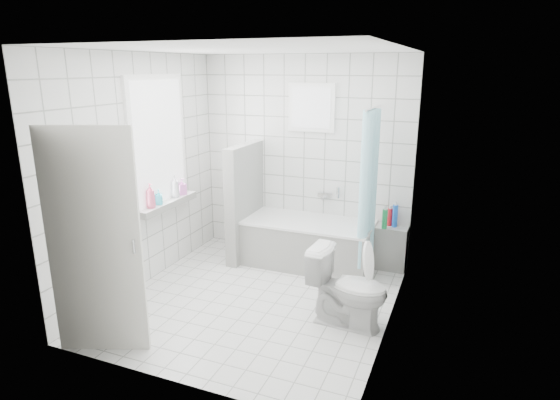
% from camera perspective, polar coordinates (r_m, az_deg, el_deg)
% --- Properties ---
extents(ground, '(3.00, 3.00, 0.00)m').
position_cam_1_polar(ground, '(5.21, -2.84, -12.04)').
color(ground, white).
rests_on(ground, ground).
extents(ceiling, '(3.00, 3.00, 0.00)m').
position_cam_1_polar(ceiling, '(4.60, -3.30, 17.91)').
color(ceiling, white).
rests_on(ceiling, ground).
extents(wall_back, '(2.80, 0.02, 2.60)m').
position_cam_1_polar(wall_back, '(6.10, 2.94, 5.13)').
color(wall_back, white).
rests_on(wall_back, ground).
extents(wall_front, '(2.80, 0.02, 2.60)m').
position_cam_1_polar(wall_front, '(3.49, -13.51, -3.53)').
color(wall_front, white).
rests_on(wall_front, ground).
extents(wall_left, '(0.02, 3.00, 2.60)m').
position_cam_1_polar(wall_left, '(5.47, -16.49, 3.24)').
color(wall_left, white).
rests_on(wall_left, ground).
extents(wall_right, '(0.02, 3.00, 2.60)m').
position_cam_1_polar(wall_right, '(4.35, 13.91, 0.28)').
color(wall_right, white).
rests_on(wall_right, ground).
extents(window_left, '(0.01, 0.90, 1.40)m').
position_cam_1_polar(window_left, '(5.62, -14.48, 6.83)').
color(window_left, white).
rests_on(window_left, wall_left).
extents(window_back, '(0.50, 0.01, 0.50)m').
position_cam_1_polar(window_back, '(5.94, 3.81, 11.16)').
color(window_back, white).
rests_on(window_back, wall_back).
extents(window_sill, '(0.18, 1.02, 0.08)m').
position_cam_1_polar(window_sill, '(5.75, -13.61, -0.47)').
color(window_sill, white).
rests_on(window_sill, wall_left).
extents(door, '(0.76, 0.33, 2.00)m').
position_cam_1_polar(door, '(4.25, -21.69, -5.02)').
color(door, silver).
rests_on(door, ground).
extents(bathtub, '(1.60, 0.77, 0.58)m').
position_cam_1_polar(bathtub, '(5.97, 3.49, -5.21)').
color(bathtub, white).
rests_on(bathtub, ground).
extents(partition_wall, '(0.15, 0.85, 1.50)m').
position_cam_1_polar(partition_wall, '(6.09, -4.32, -0.22)').
color(partition_wall, white).
rests_on(partition_wall, ground).
extents(tiled_ledge, '(0.40, 0.24, 0.55)m').
position_cam_1_polar(tiled_ledge, '(6.00, 13.27, -5.68)').
color(tiled_ledge, white).
rests_on(tiled_ledge, ground).
extents(toilet, '(0.78, 0.48, 0.77)m').
position_cam_1_polar(toilet, '(4.63, 8.33, -10.57)').
color(toilet, white).
rests_on(toilet, ground).
extents(curtain_rod, '(0.02, 0.80, 0.02)m').
position_cam_1_polar(curtain_rod, '(5.38, 11.33, 10.94)').
color(curtain_rod, silver).
rests_on(curtain_rod, wall_back).
extents(shower_curtain, '(0.14, 0.48, 1.78)m').
position_cam_1_polar(shower_curtain, '(5.40, 10.56, 1.29)').
color(shower_curtain, '#4BC4DC').
rests_on(shower_curtain, curtain_rod).
extents(tub_faucet, '(0.18, 0.06, 0.06)m').
position_cam_1_polar(tub_faucet, '(6.07, 5.48, 0.67)').
color(tub_faucet, silver).
rests_on(tub_faucet, wall_back).
extents(sill_bottles, '(0.15, 0.76, 0.29)m').
position_cam_1_polar(sill_bottles, '(5.69, -13.73, 1.10)').
color(sill_bottles, '#F15D84').
rests_on(sill_bottles, window_sill).
extents(ledge_bottles, '(0.17, 0.20, 0.28)m').
position_cam_1_polar(ledge_bottles, '(5.86, 13.27, -2.07)').
color(ledge_bottles, red).
rests_on(ledge_bottles, tiled_ledge).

